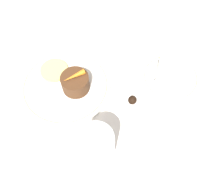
{
  "coord_description": "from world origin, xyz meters",
  "views": [
    {
      "loc": [
        0.13,
        0.36,
        0.61
      ],
      "look_at": [
        -0.06,
        0.11,
        0.04
      ],
      "focal_mm": 42.0,
      "sensor_mm": 36.0,
      "label": 1
    }
  ],
  "objects_px": {
    "dessert_cake": "(75,83)",
    "dinner_plate": "(64,87)",
    "fork": "(118,66)",
    "wine_glass": "(96,146)",
    "coffee_cup": "(173,70)"
  },
  "relations": [
    {
      "from": "dinner_plate",
      "to": "dessert_cake",
      "type": "xyz_separation_m",
      "value": [
        -0.02,
        0.02,
        0.03
      ]
    },
    {
      "from": "coffee_cup",
      "to": "fork",
      "type": "xyz_separation_m",
      "value": [
        0.09,
        -0.12,
        -0.04
      ]
    },
    {
      "from": "dinner_plate",
      "to": "coffee_cup",
      "type": "relative_size",
      "value": 2.19
    },
    {
      "from": "wine_glass",
      "to": "fork",
      "type": "xyz_separation_m",
      "value": [
        -0.2,
        -0.18,
        -0.08
      ]
    },
    {
      "from": "fork",
      "to": "dessert_cake",
      "type": "distance_m",
      "value": 0.14
    },
    {
      "from": "fork",
      "to": "dessert_cake",
      "type": "relative_size",
      "value": 2.37
    },
    {
      "from": "coffee_cup",
      "to": "dessert_cake",
      "type": "bearing_deg",
      "value": -29.28
    },
    {
      "from": "coffee_cup",
      "to": "fork",
      "type": "relative_size",
      "value": 0.64
    },
    {
      "from": "dinner_plate",
      "to": "wine_glass",
      "type": "height_order",
      "value": "wine_glass"
    },
    {
      "from": "wine_glass",
      "to": "dessert_cake",
      "type": "xyz_separation_m",
      "value": [
        -0.06,
        -0.18,
        -0.04
      ]
    },
    {
      "from": "coffee_cup",
      "to": "wine_glass",
      "type": "height_order",
      "value": "wine_glass"
    },
    {
      "from": "dinner_plate",
      "to": "wine_glass",
      "type": "distance_m",
      "value": 0.22
    },
    {
      "from": "coffee_cup",
      "to": "dessert_cake",
      "type": "xyz_separation_m",
      "value": [
        0.23,
        -0.13,
        -0.0
      ]
    },
    {
      "from": "dinner_plate",
      "to": "dessert_cake",
      "type": "height_order",
      "value": "dessert_cake"
    },
    {
      "from": "dessert_cake",
      "to": "dinner_plate",
      "type": "bearing_deg",
      "value": -45.01
    }
  ]
}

